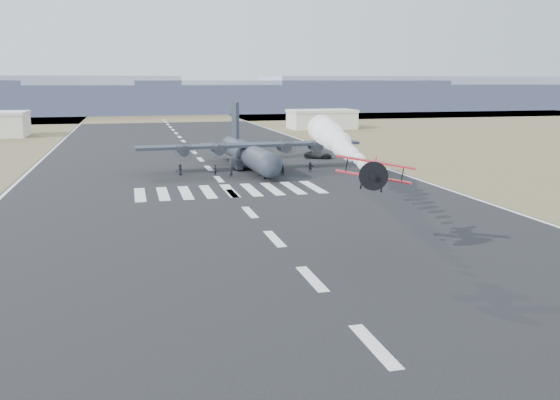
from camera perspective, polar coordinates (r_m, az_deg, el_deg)
name	(u,v)px	position (r m, az deg, el deg)	size (l,w,h in m)	color
ground	(374,346)	(35.04, 9.08, -13.70)	(500.00, 500.00, 0.00)	black
scrub_far	(160,116)	(259.78, -11.45, 7.91)	(500.00, 80.00, 0.00)	brown
runway_markings	(219,179)	(91.17, -5.90, 2.01)	(60.00, 260.00, 0.01)	silver
ridge_seg_c	(7,95)	(293.76, -24.76, 9.14)	(150.00, 50.00, 17.00)	gray
ridge_seg_d	(156,99)	(289.44, -11.82, 9.52)	(150.00, 50.00, 13.00)	gray
ridge_seg_e	(289,96)	(299.44, 0.88, 10.00)	(150.00, 50.00, 15.00)	gray
ridge_seg_f	(409,93)	(322.49, 12.28, 10.02)	(150.00, 50.00, 17.00)	gray
ridge_seg_g	(516,96)	(356.13, 21.81, 9.26)	(150.00, 50.00, 13.00)	gray
hangar_right	(322,119)	(188.84, 4.03, 7.79)	(20.50, 12.50, 5.90)	beige
aerobatic_biplane	(375,172)	(50.03, 9.11, 2.72)	(6.58, 6.07, 2.94)	#BE0C35
smoke_trail	(328,134)	(82.16, 4.67, 6.39)	(10.35, 39.68, 4.13)	white
transport_aircraft	(248,152)	(101.47, -3.08, 4.61)	(37.88, 31.20, 10.95)	#1F212F
support_vehicle	(318,154)	(115.59, 3.70, 4.40)	(2.50, 5.43, 1.51)	black
crew_a	(215,170)	(94.45, -6.24, 2.88)	(0.66, 0.54, 1.81)	black
crew_b	(283,171)	(94.14, 0.27, 2.85)	(0.77, 0.47, 1.57)	black
crew_c	(281,169)	(95.71, 0.09, 3.02)	(1.08, 0.50, 1.67)	black
crew_d	(260,171)	(93.79, -1.97, 2.83)	(0.97, 0.50, 1.66)	black
crew_e	(180,169)	(95.99, -9.60, 2.92)	(0.87, 0.53, 1.78)	black
crew_f	(310,167)	(98.12, 2.91, 3.20)	(1.53, 0.49, 1.65)	black
crew_g	(231,172)	(92.62, -4.75, 2.68)	(0.59, 0.48, 1.61)	black
crew_h	(279,168)	(96.49, -0.06, 3.07)	(0.78, 0.48, 1.61)	black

